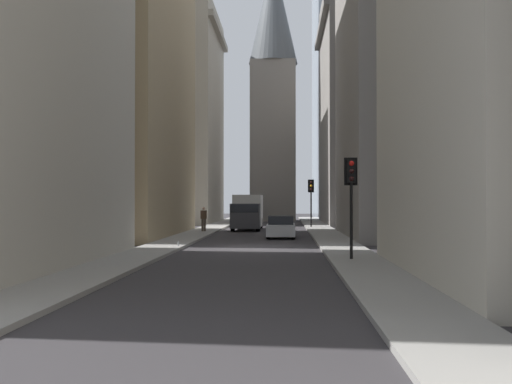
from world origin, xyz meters
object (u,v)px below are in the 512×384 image
at_px(traffic_light_foreground, 351,184).
at_px(pedestrian, 204,218).
at_px(traffic_light_midblock, 311,192).
at_px(delivery_truck, 247,212).
at_px(sedan_silver, 281,227).
at_px(discarded_bottle, 178,244).

height_order(traffic_light_foreground, pedestrian, traffic_light_foreground).
bearing_deg(pedestrian, traffic_light_midblock, -48.97).
xyz_separation_m(traffic_light_foreground, pedestrian, (18.17, 8.56, -1.95)).
height_order(delivery_truck, traffic_light_foreground, traffic_light_foreground).
xyz_separation_m(delivery_truck, pedestrian, (-4.70, 2.89, -0.35)).
height_order(sedan_silver, discarded_bottle, sedan_silver).
bearing_deg(delivery_truck, traffic_light_midblock, -65.48).
bearing_deg(traffic_light_foreground, discarded_bottle, 55.67).
distance_m(delivery_truck, traffic_light_midblock, 6.03).
distance_m(traffic_light_foreground, traffic_light_midblock, 25.28).
bearing_deg(traffic_light_midblock, sedan_silver, 167.89).
height_order(delivery_truck, traffic_light_midblock, traffic_light_midblock).
bearing_deg(sedan_silver, traffic_light_foreground, -168.19).
bearing_deg(delivery_truck, traffic_light_foreground, -166.08).
height_order(pedestrian, discarded_bottle, pedestrian).
bearing_deg(traffic_light_foreground, delivery_truck, 13.92).
relative_size(traffic_light_midblock, discarded_bottle, 14.94).
xyz_separation_m(traffic_light_foreground, discarded_bottle, (5.39, 7.90, -2.81)).
xyz_separation_m(delivery_truck, discarded_bottle, (-17.48, 2.23, -1.21)).
bearing_deg(discarded_bottle, delivery_truck, -7.26).
bearing_deg(delivery_truck, discarded_bottle, 172.74).
xyz_separation_m(delivery_truck, traffic_light_foreground, (-22.87, -5.67, 1.60)).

